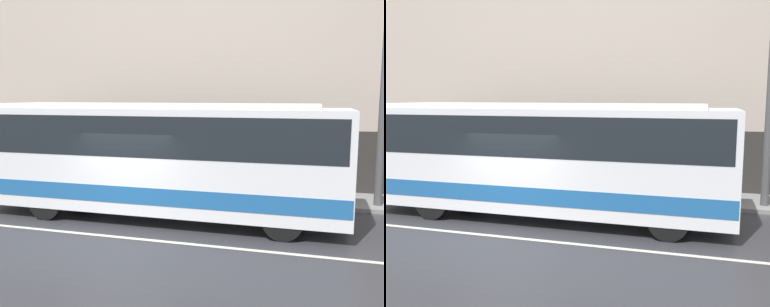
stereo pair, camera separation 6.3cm
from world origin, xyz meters
The scene contains 5 objects.
ground_plane centered at (0.00, 0.00, 0.00)m, with size 60.00×60.00×0.00m, color #333338.
sidewalk centered at (0.00, 5.13, 0.07)m, with size 60.00×2.27×0.13m.
building_facade centered at (0.00, 6.41, 4.37)m, with size 60.00×0.35×9.07m.
lane_stripe centered at (0.00, 0.00, 0.00)m, with size 54.00×0.14×0.01m.
transit_bus centered at (0.34, 1.98, 1.84)m, with size 10.58×2.56×3.26m.
Camera 2 is at (4.72, -9.31, 3.48)m, focal length 40.00 mm.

